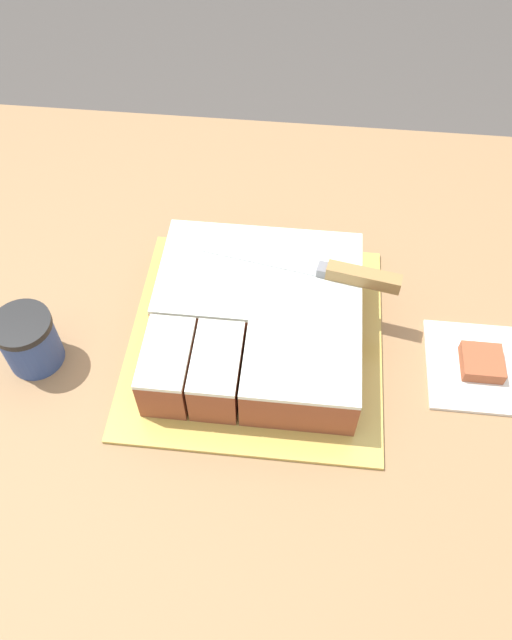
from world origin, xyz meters
The scene contains 8 objects.
ground_plane centered at (0.00, 0.00, 0.00)m, with size 8.00×8.00×0.00m, color #4C4742.
countertop centered at (0.00, 0.00, 0.46)m, with size 1.40×1.10×0.92m.
cake_board centered at (-0.04, 0.00, 0.93)m, with size 0.38×0.39×0.01m.
cake centered at (-0.03, 0.00, 0.97)m, with size 0.30×0.31×0.08m.
knife centered at (0.09, 0.06, 1.02)m, with size 0.30×0.07×0.02m.
coffee_cup centered at (-0.36, -0.07, 0.97)m, with size 0.09×0.09×0.09m.
paper_napkin centered at (0.30, -0.02, 0.93)m, with size 0.16×0.16×0.01m.
brownie centered at (0.30, -0.02, 0.94)m, with size 0.06×0.06×0.02m.
Camera 1 is at (0.02, -0.55, 1.71)m, focal length 35.00 mm.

